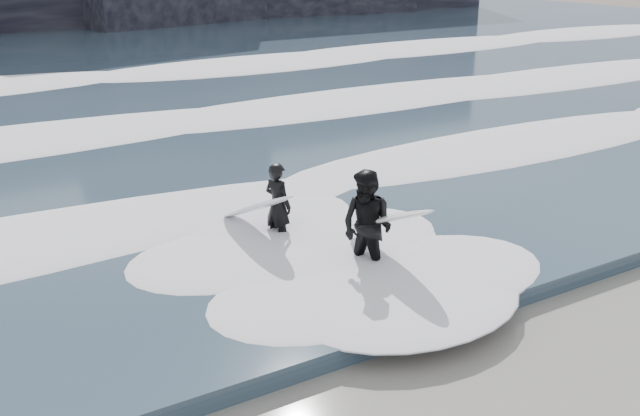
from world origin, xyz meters
The scene contains 6 objects.
sea centered at (0.00, 29.00, 0.15)m, with size 90.00×52.00×0.30m, color #2F4051.
foam_near centered at (0.00, 9.00, 0.40)m, with size 60.00×3.20×0.20m, color white.
foam_mid centered at (0.00, 16.00, 0.42)m, with size 60.00×4.00×0.24m, color white.
foam_far centered at (0.00, 25.00, 0.45)m, with size 60.00×4.80×0.30m, color white.
surfer_left centered at (-1.88, 7.01, 0.80)m, with size 1.12×2.18×1.58m.
surfer_right centered at (-1.13, 5.00, 0.94)m, with size 1.24×2.19×1.87m.
Camera 1 is at (-7.24, -3.65, 5.20)m, focal length 40.00 mm.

